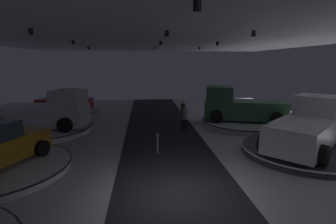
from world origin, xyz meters
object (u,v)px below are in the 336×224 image
at_px(display_platform_deep_left, 66,113).
at_px(pickup_truck_far_right, 240,107).
at_px(display_platform_mid_right, 303,150).
at_px(pickup_truck_mid_right, 308,127).
at_px(display_platform_far_right, 244,122).
at_px(visitor_walking_far, 185,117).
at_px(visitor_walking_near, 183,110).
at_px(display_platform_far_left, 44,129).
at_px(display_car_deep_left, 65,102).
at_px(pickup_truck_far_left, 47,112).

xyz_separation_m(display_platform_deep_left, pickup_truck_far_right, (12.95, -4.96, 1.15)).
height_order(display_platform_mid_right, pickup_truck_mid_right, pickup_truck_mid_right).
xyz_separation_m(display_platform_far_right, visitor_walking_far, (-4.27, -1.01, 0.70)).
height_order(visitor_walking_near, visitor_walking_far, same).
distance_m(display_platform_mid_right, visitor_walking_near, 8.37).
height_order(display_platform_far_left, display_car_deep_left, display_car_deep_left).
bearing_deg(display_platform_deep_left, visitor_walking_far, -33.99).
xyz_separation_m(display_platform_mid_right, pickup_truck_far_right, (-0.95, 5.76, 1.12)).
bearing_deg(pickup_truck_far_left, display_car_deep_left, 96.35).
bearing_deg(display_platform_far_left, display_platform_deep_left, 92.82).
bearing_deg(visitor_walking_far, display_platform_far_left, 176.80).
distance_m(display_platform_far_right, visitor_walking_near, 4.26).
bearing_deg(pickup_truck_mid_right, display_platform_far_left, 160.41).
distance_m(display_platform_far_left, visitor_walking_near, 9.17).
bearing_deg(display_platform_far_left, visitor_walking_near, 11.20).
height_order(display_platform_deep_left, display_car_deep_left, display_car_deep_left).
height_order(display_platform_mid_right, display_platform_far_right, display_platform_far_right).
xyz_separation_m(display_platform_far_left, display_platform_deep_left, (-0.27, 5.57, -0.04)).
bearing_deg(display_platform_far_right, pickup_truck_mid_right, -80.83).
distance_m(pickup_truck_far_right, visitor_walking_near, 3.90).
bearing_deg(display_platform_mid_right, pickup_truck_far_left, 158.99).
xyz_separation_m(display_platform_mid_right, display_platform_deep_left, (-13.89, 10.72, -0.03)).
height_order(display_platform_deep_left, display_platform_far_right, display_platform_far_right).
height_order(pickup_truck_mid_right, display_platform_deep_left, pickup_truck_mid_right).
xyz_separation_m(display_platform_far_left, pickup_truck_mid_right, (13.86, -4.93, 1.06)).
distance_m(display_platform_far_left, pickup_truck_mid_right, 14.75).
relative_size(display_platform_mid_right, pickup_truck_mid_right, 1.06).
height_order(pickup_truck_mid_right, display_car_deep_left, pickup_truck_mid_right).
height_order(display_platform_far_left, visitor_walking_far, visitor_walking_far).
height_order(display_platform_far_left, display_platform_mid_right, display_platform_far_left).
bearing_deg(pickup_truck_mid_right, display_platform_far_right, 99.17).
relative_size(pickup_truck_mid_right, visitor_walking_far, 3.37).
relative_size(display_platform_far_left, pickup_truck_far_left, 1.05).
height_order(pickup_truck_mid_right, pickup_truck_far_right, pickup_truck_far_right).
relative_size(display_platform_mid_right, display_platform_deep_left, 1.10).
xyz_separation_m(display_platform_deep_left, display_car_deep_left, (-0.03, 0.00, 0.88)).
xyz_separation_m(pickup_truck_mid_right, display_car_deep_left, (-14.17, 10.51, -0.22)).
xyz_separation_m(display_platform_mid_right, pickup_truck_mid_right, (0.24, 0.21, 1.07)).
xyz_separation_m(pickup_truck_mid_right, display_platform_far_right, (-0.88, 5.46, -1.05)).
bearing_deg(pickup_truck_far_left, pickup_truck_mid_right, -19.88).
height_order(display_car_deep_left, visitor_walking_far, display_car_deep_left).
height_order(pickup_truck_far_left, display_platform_far_right, pickup_truck_far_left).
relative_size(pickup_truck_far_left, visitor_walking_near, 3.46).
xyz_separation_m(pickup_truck_far_left, display_platform_deep_left, (-0.59, 5.61, -1.13)).
relative_size(display_platform_far_right, visitor_walking_near, 3.57).
distance_m(display_platform_mid_right, display_platform_far_right, 5.71).
bearing_deg(display_platform_far_left, display_platform_far_right, 2.31).
height_order(display_car_deep_left, display_platform_far_right, display_car_deep_left).
bearing_deg(pickup_truck_far_right, visitor_walking_far, -164.47).
height_order(pickup_truck_far_right, visitor_walking_far, pickup_truck_far_right).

